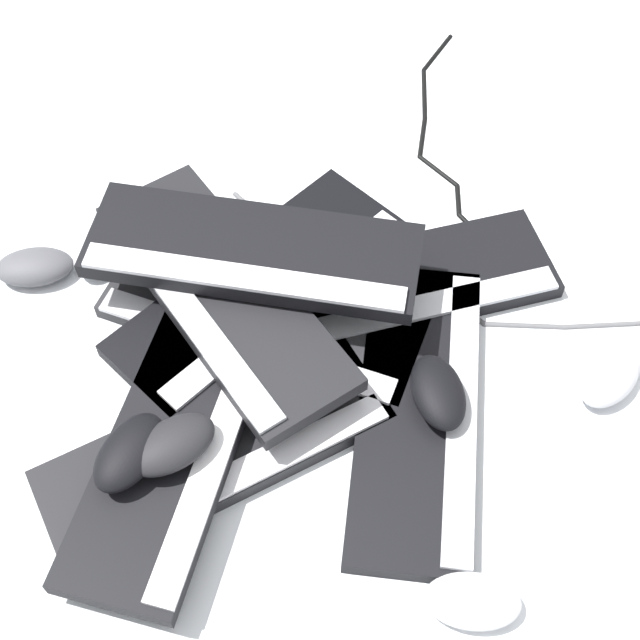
{
  "coord_description": "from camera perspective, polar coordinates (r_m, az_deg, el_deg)",
  "views": [
    {
      "loc": [
        -0.47,
        -0.38,
        1.02
      ],
      "look_at": [
        0.02,
        0.06,
        0.06
      ],
      "focal_mm": 50.0,
      "sensor_mm": 36.0,
      "label": 1
    }
  ],
  "objects": [
    {
      "name": "mouse_7",
      "position": [
        1.33,
        -17.81,
        3.26
      ],
      "size": [
        0.13,
        0.12,
        0.04
      ],
      "primitive_type": "ellipsoid",
      "rotation": [
        0.0,
        0.0,
        5.55
      ],
      "color": "#4C4C51",
      "rests_on": "ground"
    },
    {
      "name": "keyboard_5",
      "position": [
        1.11,
        -8.98,
        -7.2
      ],
      "size": [
        0.46,
        0.33,
        0.03
      ],
      "color": "black",
      "rests_on": "keyboard_2"
    },
    {
      "name": "mouse_4",
      "position": [
        1.06,
        9.73,
        -17.3
      ],
      "size": [
        0.12,
        0.13,
        0.04
      ],
      "primitive_type": "ellipsoid",
      "rotation": [
        0.0,
        0.0,
        2.21
      ],
      "color": "silver",
      "rests_on": "ground"
    },
    {
      "name": "keyboard_7",
      "position": [
        1.18,
        -4.31,
        4.36
      ],
      "size": [
        0.36,
        0.45,
        0.03
      ],
      "color": "black",
      "rests_on": "keyboard_6"
    },
    {
      "name": "keyboard_1",
      "position": [
        1.23,
        -3.83,
        0.04
      ],
      "size": [
        0.3,
        0.46,
        0.03
      ],
      "color": "#232326",
      "rests_on": "ground"
    },
    {
      "name": "mouse_6",
      "position": [
        1.23,
        18.04,
        -3.43
      ],
      "size": [
        0.11,
        0.07,
        0.04
      ],
      "primitive_type": "ellipsoid",
      "rotation": [
        0.0,
        0.0,
        0.02
      ],
      "color": "#B7B7BC",
      "rests_on": "ground"
    },
    {
      "name": "cable_1",
      "position": [
        1.29,
        13.12,
        1.57
      ],
      "size": [
        0.42,
        0.83,
        0.01
      ],
      "color": "#59595B",
      "rests_on": "ground"
    },
    {
      "name": "keyboard_4",
      "position": [
        1.22,
        -3.82,
        2.1
      ],
      "size": [
        0.45,
        0.17,
        0.03
      ],
      "color": "black",
      "rests_on": "keyboard_1"
    },
    {
      "name": "keyboard_6",
      "position": [
        1.18,
        -6.33,
        1.64
      ],
      "size": [
        0.25,
        0.46,
        0.03
      ],
      "color": "black",
      "rests_on": "keyboard_4"
    },
    {
      "name": "mouse_5",
      "position": [
        1.13,
        7.56,
        -4.61
      ],
      "size": [
        0.12,
        0.13,
        0.04
      ],
      "primitive_type": "ellipsoid",
      "rotation": [
        0.0,
        0.0,
        4.07
      ],
      "color": "black",
      "rests_on": "keyboard_3"
    },
    {
      "name": "cable_0",
      "position": [
        1.48,
        7.77,
        11.64
      ],
      "size": [
        0.36,
        0.36,
        0.01
      ],
      "color": "black",
      "rests_on": "ground"
    },
    {
      "name": "ground_plane",
      "position": [
        1.19,
        1.39,
        -3.91
      ],
      "size": [
        3.2,
        3.2,
        0.0
      ],
      "primitive_type": "plane",
      "color": "silver"
    },
    {
      "name": "mouse_1",
      "position": [
        1.07,
        -9.46,
        -7.88
      ],
      "size": [
        0.12,
        0.09,
        0.04
      ],
      "primitive_type": "ellipsoid",
      "rotation": [
        0.0,
        0.0,
        6.03
      ],
      "color": "black",
      "rests_on": "keyboard_5"
    },
    {
      "name": "keyboard_0",
      "position": [
        1.26,
        5.07,
        2.21
      ],
      "size": [
        0.45,
        0.37,
        0.03
      ],
      "color": "black",
      "rests_on": "ground"
    },
    {
      "name": "mouse_3",
      "position": [
        1.23,
        3.81,
        3.2
      ],
      "size": [
        0.12,
        0.08,
        0.04
      ],
      "primitive_type": "ellipsoid",
      "rotation": [
        0.0,
        0.0,
        3.05
      ],
      "color": "black",
      "rests_on": "keyboard_0"
    },
    {
      "name": "keyboard_3",
      "position": [
        1.16,
        6.37,
        -5.72
      ],
      "size": [
        0.45,
        0.37,
        0.03
      ],
      "color": "black",
      "rests_on": "ground"
    },
    {
      "name": "keyboard_2",
      "position": [
        1.13,
        -6.65,
        -8.21
      ],
      "size": [
        0.46,
        0.29,
        0.03
      ],
      "color": "black",
      "rests_on": "ground"
    },
    {
      "name": "mouse_2",
      "position": [
        1.33,
        -14.0,
        4.56
      ],
      "size": [
        0.13,
        0.11,
        0.04
      ],
      "primitive_type": "ellipsoid",
      "rotation": [
        0.0,
        0.0,
        0.52
      ],
      "color": "#B7B7BC",
      "rests_on": "ground"
    },
    {
      "name": "mouse_0",
      "position": [
        1.07,
        -12.11,
        -8.28
      ],
      "size": [
        0.12,
        0.09,
        0.04
      ],
      "primitive_type": "ellipsoid",
      "rotation": [
        0.0,
        0.0,
        3.38
      ],
      "color": "black",
      "rests_on": "keyboard_5"
    }
  ]
}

